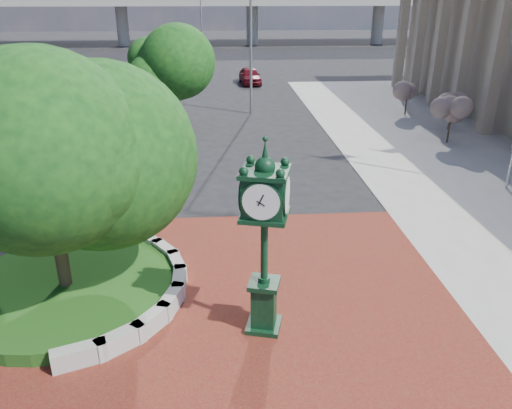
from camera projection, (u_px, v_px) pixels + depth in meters
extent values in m
plane|color=black|center=(241.00, 288.00, 14.70)|extent=(200.00, 200.00, 0.00)
cube|color=maroon|center=(243.00, 307.00, 13.77)|extent=(12.00, 12.00, 0.04)
cube|color=#9E9B93|center=(79.00, 356.00, 11.57)|extent=(1.29, 0.76, 0.54)
cube|color=#9E9B93|center=(120.00, 341.00, 12.06)|extent=(1.20, 1.04, 0.54)
cube|color=#9E9B93|center=(152.00, 322.00, 12.75)|extent=(1.00, 1.22, 0.54)
cube|color=#9E9B93|center=(172.00, 302.00, 13.58)|extent=(0.71, 1.30, 0.54)
cube|color=#9E9B93|center=(179.00, 283.00, 14.47)|extent=(0.35, 1.25, 0.54)
cube|color=#9E9B93|center=(177.00, 266.00, 15.34)|extent=(0.71, 1.30, 0.54)
cube|color=#9E9B93|center=(165.00, 253.00, 16.11)|extent=(1.00, 1.22, 0.54)
cube|color=#9E9B93|center=(147.00, 243.00, 16.71)|extent=(1.20, 1.04, 0.54)
cube|color=#9E9B93|center=(123.00, 238.00, 17.08)|extent=(1.29, 0.76, 0.54)
cylinder|color=#214814|center=(67.00, 289.00, 14.28)|extent=(6.10, 6.10, 0.40)
cube|color=#9E9B93|center=(220.00, 1.00, 76.20)|extent=(90.00, 12.00, 1.20)
cylinder|color=#9E9B93|center=(123.00, 25.00, 76.58)|extent=(1.80, 1.80, 6.00)
cylinder|color=#9E9B93|center=(252.00, 25.00, 77.92)|extent=(1.80, 1.80, 6.00)
cylinder|color=#9E9B93|center=(378.00, 24.00, 79.27)|extent=(1.80, 1.80, 6.00)
cylinder|color=#38281C|center=(62.00, 262.00, 13.93)|extent=(0.36, 0.36, 2.17)
sphere|color=#0F3813|center=(47.00, 173.00, 12.88)|extent=(5.20, 5.20, 5.20)
cylinder|color=#38281C|center=(162.00, 116.00, 30.52)|extent=(0.36, 0.36, 1.92)
sphere|color=#0F3813|center=(160.00, 78.00, 29.62)|extent=(4.40, 4.40, 4.40)
cube|color=black|center=(264.00, 325.00, 12.93)|extent=(1.04, 1.04, 0.17)
cube|color=black|center=(264.00, 304.00, 12.67)|extent=(0.71, 0.71, 1.17)
cube|color=black|center=(264.00, 283.00, 12.42)|extent=(0.91, 0.91, 0.13)
cylinder|color=black|center=(264.00, 249.00, 12.04)|extent=(0.18, 0.18, 1.81)
cube|color=black|center=(265.00, 194.00, 11.47)|extent=(1.17, 1.17, 0.96)
cylinder|color=white|center=(261.00, 202.00, 11.01)|extent=(0.84, 0.27, 0.85)
cylinder|color=white|center=(268.00, 186.00, 11.92)|extent=(0.84, 0.27, 0.85)
cylinder|color=white|center=(243.00, 192.00, 11.55)|extent=(0.27, 0.84, 0.85)
cylinder|color=white|center=(286.00, 195.00, 11.38)|extent=(0.27, 0.84, 0.85)
sphere|color=black|center=(265.00, 166.00, 11.20)|extent=(0.47, 0.47, 0.47)
cone|color=black|center=(265.00, 151.00, 11.06)|extent=(0.19, 0.19, 0.53)
imported|color=#550C14|center=(250.00, 76.00, 46.15)|extent=(2.05, 4.49, 1.49)
cylinder|color=slate|center=(251.00, 40.00, 33.43)|extent=(0.18, 0.18, 10.01)
cylinder|color=slate|center=(202.00, 31.00, 52.56)|extent=(0.14, 0.14, 8.05)
cylinder|color=#38281C|center=(448.00, 133.00, 28.33)|extent=(0.10, 0.10, 1.20)
sphere|color=#AA5592|center=(451.00, 116.00, 27.93)|extent=(1.20, 1.20, 1.20)
cylinder|color=#38281C|center=(449.00, 121.00, 30.95)|extent=(0.10, 0.10, 1.20)
sphere|color=#AA5592|center=(452.00, 105.00, 30.56)|extent=(1.20, 1.20, 1.20)
cylinder|color=#38281C|center=(406.00, 107.00, 34.69)|extent=(0.10, 0.10, 1.20)
sphere|color=#AA5592|center=(407.00, 92.00, 34.29)|extent=(1.20, 1.20, 1.20)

